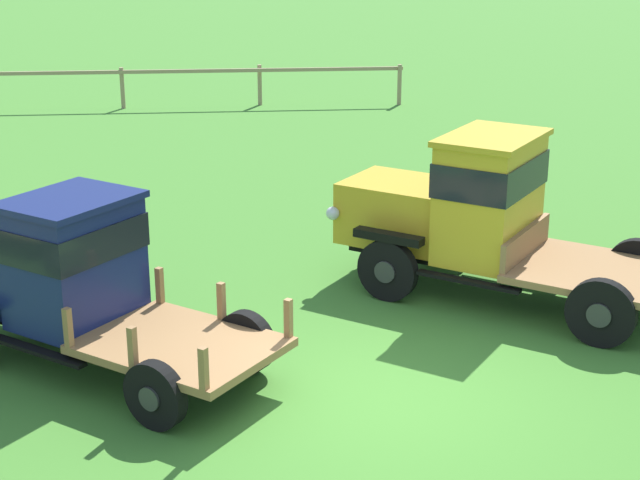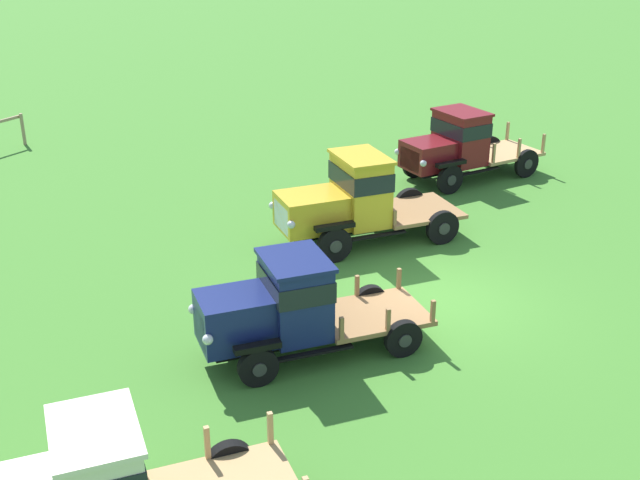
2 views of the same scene
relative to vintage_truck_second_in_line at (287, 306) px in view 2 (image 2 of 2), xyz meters
The scene contains 4 objects.
ground_plane 4.12m from the vintage_truck_second_in_line, 22.10° to the right, with size 240.00×240.00×0.00m, color #3D7528.
vintage_truck_second_in_line is the anchor object (origin of this frame).
vintage_truck_midrow_center 5.75m from the vintage_truck_second_in_line, 17.36° to the left, with size 4.98×4.28×2.37m.
vintage_truck_far_side 11.60m from the vintage_truck_second_in_line, ahead, with size 5.07×3.73×2.25m.
Camera 2 is at (-14.94, -6.33, 8.46)m, focal length 45.00 mm.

